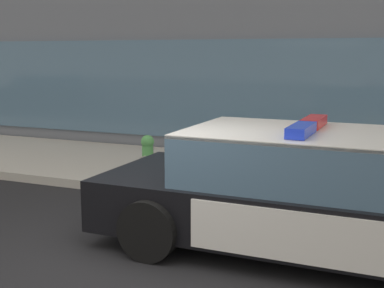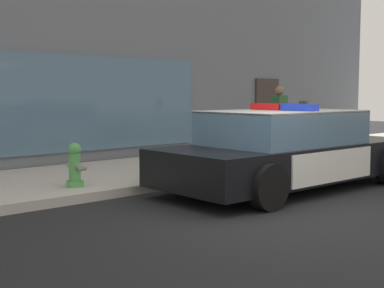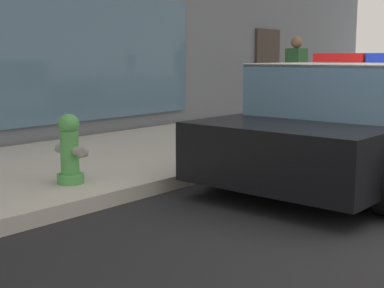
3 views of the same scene
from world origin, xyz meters
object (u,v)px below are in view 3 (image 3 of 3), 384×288
object	(u,v)px
fire_hydrant	(70,150)
pedestrian_on_sidewalk	(296,78)
police_cruiser	(369,120)
parking_meter	(338,77)

from	to	relation	value
fire_hydrant	pedestrian_on_sidewalk	xyz separation A→B (m)	(6.63, 1.13, 0.51)
pedestrian_on_sidewalk	police_cruiser	bearing A→B (deg)	-121.60
fire_hydrant	pedestrian_on_sidewalk	world-z (taller)	pedestrian_on_sidewalk
pedestrian_on_sidewalk	parking_meter	size ratio (longest dim) A/B	1.28
fire_hydrant	police_cruiser	bearing A→B (deg)	-31.28
parking_meter	pedestrian_on_sidewalk	bearing A→B (deg)	63.23
fire_hydrant	pedestrian_on_sidewalk	distance (m)	6.75
police_cruiser	fire_hydrant	bearing A→B (deg)	149.55
parking_meter	police_cruiser	bearing A→B (deg)	-147.94
police_cruiser	parking_meter	distance (m)	3.45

